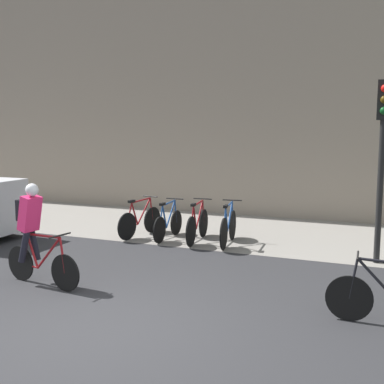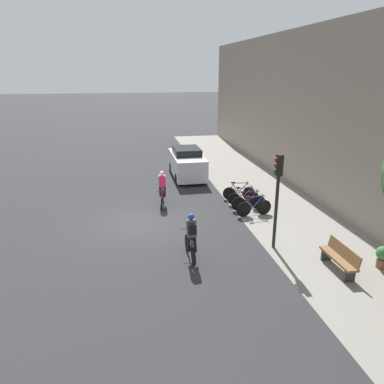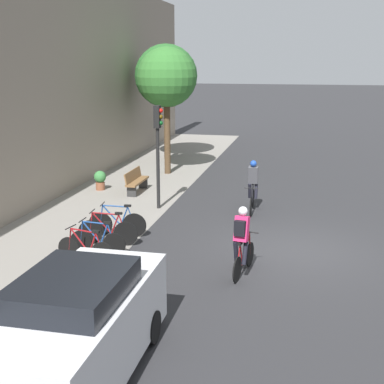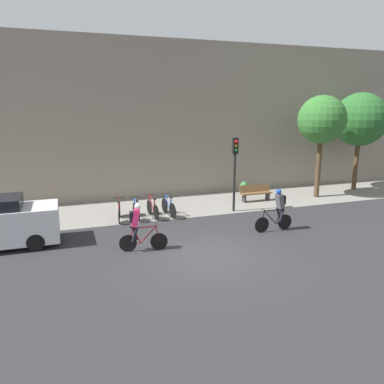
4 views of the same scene
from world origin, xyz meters
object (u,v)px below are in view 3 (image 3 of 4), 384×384
Objects in this scene: parked_bike_0 at (86,250)px; parked_bike_2 at (108,231)px; cyclist_grey at (253,184)px; traffic_light_pole at (158,138)px; parked_bike_1 at (98,240)px; bench at (136,181)px; cyclist_pink at (242,239)px; parked_bike_3 at (117,223)px; potted_plant at (100,179)px; parked_car at (78,328)px.

parked_bike_2 is at bearing 0.00° from parked_bike_0.
traffic_light_pole reaches higher than cyclist_grey.
bench is (6.77, 1.15, 0.09)m from parked_bike_1.
cyclist_pink reaches higher than parked_bike_3.
bench is at bearing 34.51° from cyclist_pink.
traffic_light_pole reaches higher than parked_bike_2.
parked_bike_0 is 7.62m from bench.
cyclist_grey is at bearing -44.34° from parked_bike_3.
traffic_light_pole is at bearing -3.60° from parked_bike_0.
parked_bike_1 is 5.21m from traffic_light_pole.
traffic_light_pole reaches higher than parked_bike_1.
cyclist_grey reaches higher than cyclist_pink.
traffic_light_pole is (5.44, 3.62, 1.54)m from cyclist_pink.
traffic_light_pole reaches higher than parked_bike_3.
parked_bike_0 is 8.09m from potted_plant.
parked_bike_3 reaches higher than potted_plant.
cyclist_grey reaches higher than potted_plant.
parked_car is at bearing -162.84° from parked_bike_2.
traffic_light_pole reaches higher than potted_plant.
cyclist_grey is 1.02× the size of parked_bike_3.
parked_bike_2 is 2.21× the size of potted_plant.
cyclist_pink is 0.99× the size of cyclist_grey.
traffic_light_pole is 4.23m from potted_plant.
cyclist_pink is at bearing -176.27° from cyclist_grey.
parked_bike_2 reaches higher than bench.
bench is (2.01, 1.50, -2.02)m from traffic_light_pole.
parked_car is at bearing 156.86° from cyclist_pink.
parked_bike_0 is (-0.08, 3.97, -0.55)m from cyclist_pink.
cyclist_grey is 0.98× the size of bench.
parked_bike_1 is 0.77m from parked_bike_2.
parked_bike_1 is at bearing -179.98° from parked_bike_2.
cyclist_pink is at bearing -23.14° from parked_car.
cyclist_pink is 0.98× the size of bench.
parked_car is at bearing -165.87° from bench.
cyclist_pink is at bearing -138.54° from potted_plant.
traffic_light_pole is 10.46m from parked_car.
potted_plant is at bearing 19.47° from parked_bike_0.
potted_plant is (5.32, 2.70, 0.02)m from parked_bike_3.
cyclist_grey is 2.26× the size of potted_plant.
parked_bike_3 is 0.96× the size of bench.
parked_car reaches higher than parked_bike_0.
cyclist_grey is 6.52m from potted_plant.
cyclist_grey is 0.41× the size of parked_car.
cyclist_grey is at bearing -108.24° from bench.
parked_car reaches higher than parked_bike_3.
parked_car reaches higher than potted_plant.
parked_car is (-7.00, -1.93, 0.48)m from parked_bike_3.
parked_bike_3 is (2.22, 3.97, -0.53)m from cyclist_pink.
parked_bike_2 is at bearing 17.16° from parked_car.
parked_bike_3 reaches higher than parked_bike_1.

